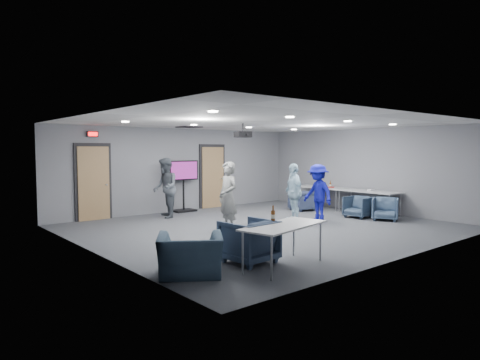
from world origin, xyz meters
TOP-DOWN VIEW (x-y plane):
  - floor at (0.00, 0.00)m, footprint 9.00×9.00m
  - ceiling at (0.00, 0.00)m, footprint 9.00×9.00m
  - wall_back at (0.00, 4.00)m, footprint 9.00×0.02m
  - wall_front at (0.00, -4.00)m, footprint 9.00×0.02m
  - wall_left at (-4.50, 0.00)m, footprint 0.02×8.00m
  - wall_right at (4.50, 0.00)m, footprint 0.02×8.00m
  - door_left at (-3.00, 3.95)m, footprint 1.06×0.17m
  - door_right at (1.20, 3.95)m, footprint 1.06×0.17m
  - exit_sign at (-3.00, 3.93)m, footprint 0.32×0.08m
  - hvac_diffuser at (-0.50, 2.80)m, footprint 0.60×0.60m
  - downlights at (0.00, 0.00)m, footprint 6.18×3.78m
  - person_a at (-1.17, 0.07)m, footprint 0.47×0.66m
  - person_b at (-1.22, 3.00)m, footprint 0.95×1.05m
  - person_c at (1.20, 0.12)m, footprint 0.74×1.03m
  - person_d at (1.77, -0.28)m, footprint 0.72×1.10m
  - chair_right_a at (3.00, 1.41)m, footprint 0.81×0.79m
  - chair_right_b at (3.15, -0.65)m, footprint 0.74×0.72m
  - chair_right_c at (3.35, -1.43)m, footprint 0.96×0.95m
  - chair_front_a at (-2.66, -2.40)m, footprint 0.87×0.90m
  - chair_front_b at (-3.90, -2.40)m, footprint 1.33×1.30m
  - table_right_a at (4.00, 1.44)m, footprint 0.81×1.94m
  - table_right_b at (4.00, -0.46)m, footprint 0.80×1.93m
  - table_front_left at (-2.39, -3.00)m, footprint 1.84×1.05m
  - bottle_front at (-2.35, -2.69)m, footprint 0.08×0.08m
  - bottle_right at (3.92, 0.98)m, footprint 0.07×0.07m
  - snack_box at (3.96, 0.98)m, footprint 0.22×0.18m
  - wrapper at (4.07, -0.49)m, footprint 0.21×0.16m
  - tv_stand at (-0.11, 3.75)m, footprint 1.09×0.52m
  - projector at (-0.42, 0.41)m, footprint 0.44×0.40m

SIDE VIEW (x-z plane):
  - floor at x=0.00m, z-range 0.00..0.00m
  - chair_right_b at x=3.15m, z-range 0.00..0.63m
  - chair_right_a at x=3.00m, z-range 0.00..0.64m
  - chair_right_c at x=3.35m, z-range 0.00..0.65m
  - chair_front_b at x=-3.90m, z-range 0.00..0.66m
  - chair_front_a at x=-2.66m, z-range 0.00..0.77m
  - table_front_left at x=-2.39m, z-range 0.32..1.05m
  - table_right_b at x=4.00m, z-range 0.32..1.05m
  - table_right_a at x=4.00m, z-range 0.32..1.05m
  - wrapper at x=4.07m, z-range 0.73..0.77m
  - snack_box at x=3.96m, z-range 0.73..0.77m
  - person_d at x=1.77m, z-range 0.00..1.60m
  - person_c at x=1.20m, z-range 0.00..1.63m
  - bottle_right at x=3.92m, z-range 0.70..0.95m
  - bottle_front at x=-2.35m, z-range 0.69..0.99m
  - person_a at x=-1.17m, z-range 0.00..1.72m
  - person_b at x=-1.22m, z-range 0.00..1.78m
  - tv_stand at x=-0.11m, z-range 0.11..1.77m
  - door_left at x=-3.00m, z-range -0.05..2.19m
  - door_right at x=1.20m, z-range -0.05..2.19m
  - wall_back at x=0.00m, z-range 0.00..2.70m
  - wall_front at x=0.00m, z-range 0.00..2.70m
  - wall_left at x=-4.50m, z-range 0.00..2.70m
  - wall_right at x=4.50m, z-range 0.00..2.70m
  - projector at x=-0.42m, z-range 2.22..2.59m
  - exit_sign at x=-3.00m, z-range 2.37..2.53m
  - downlights at x=0.00m, z-range 2.67..2.69m
  - hvac_diffuser at x=-0.50m, z-range 2.67..2.70m
  - ceiling at x=0.00m, z-range 2.70..2.70m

